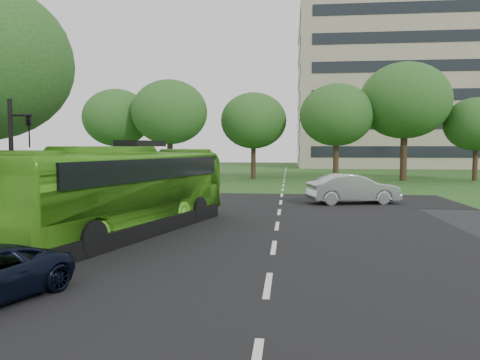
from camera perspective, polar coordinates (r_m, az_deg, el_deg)
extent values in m
plane|color=black|center=(16.68, 4.36, -6.81)|extent=(160.00, 160.00, 0.00)
cube|color=black|center=(36.52, 5.27, -0.91)|extent=(14.00, 120.00, 0.01)
cube|color=black|center=(30.54, 5.12, -1.87)|extent=(80.00, 12.00, 0.01)
cube|color=silver|center=(31.54, 5.15, -1.67)|extent=(0.15, 90.00, 0.01)
cube|color=gray|center=(14.00, -27.22, -9.03)|extent=(0.25, 60.00, 0.15)
cube|color=#224216|center=(61.46, 5.57, 1.08)|extent=(120.00, 60.00, 0.01)
cube|color=#9D9379|center=(81.83, 21.59, 10.30)|extent=(40.00, 20.00, 25.00)
cube|color=black|center=(72.26, 23.76, 11.12)|extent=(36.80, 0.10, 23.00)
cube|color=black|center=(78.95, 7.17, 10.79)|extent=(0.10, 18.40, 23.00)
cylinder|color=black|center=(44.70, -8.52, 2.25)|extent=(0.54, 0.54, 3.58)
ellipsoid|color=#1C531B|center=(44.80, -8.58, 8.18)|extent=(7.11, 7.11, 6.04)
cylinder|color=black|center=(46.43, 1.65, 2.09)|extent=(0.47, 0.47, 3.16)
ellipsoid|color=#1C531B|center=(46.47, 1.66, 7.24)|extent=(6.49, 6.49, 5.52)
cylinder|color=black|center=(44.47, 11.60, 2.09)|extent=(0.51, 0.51, 3.41)
ellipsoid|color=#1C531B|center=(44.54, 11.68, 7.77)|extent=(6.78, 6.78, 5.76)
cylinder|color=black|center=(46.42, 19.31, 2.47)|extent=(0.62, 0.62, 4.14)
ellipsoid|color=#1C531B|center=(46.61, 19.46, 9.12)|extent=(8.32, 8.32, 7.07)
cylinder|color=black|center=(48.71, 26.73, 1.63)|extent=(0.44, 0.44, 2.95)
ellipsoid|color=#1C531B|center=(48.73, 26.87, 6.09)|extent=(5.80, 5.80, 4.93)
cylinder|color=black|center=(47.86, -14.71, 2.15)|extent=(0.51, 0.51, 3.38)
ellipsoid|color=#1C531B|center=(47.92, -14.80, 7.34)|extent=(6.62, 6.62, 5.63)
imported|color=#4FA61F|center=(17.46, -13.97, -1.20)|extent=(5.61, 11.64, 3.16)
imported|color=#AEAFB3|center=(26.72, 13.61, -1.04)|extent=(5.31, 2.89, 1.66)
cylinder|color=black|center=(14.44, -26.01, 0.03)|extent=(0.12, 0.12, 4.45)
cylinder|color=black|center=(14.28, -25.17, 7.17)|extent=(0.62, 0.07, 0.07)
imported|color=black|center=(14.15, -24.34, 5.42)|extent=(0.19, 0.21, 0.89)
cube|color=#195926|center=(14.35, -25.64, 2.51)|extent=(0.45, 0.04, 0.16)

